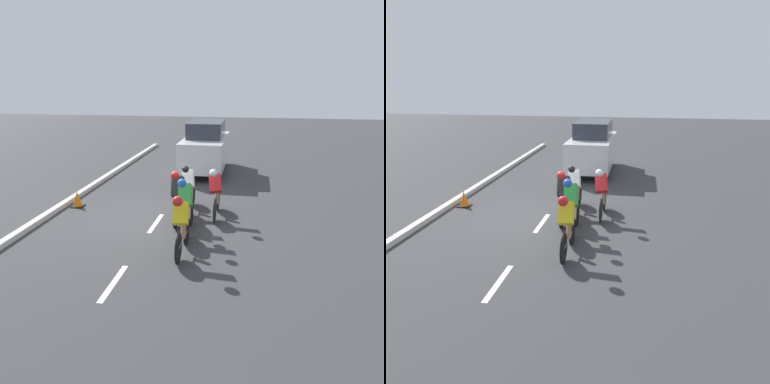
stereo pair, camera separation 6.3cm
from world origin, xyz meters
The scene contains 12 objects.
ground_plane centered at (0.00, 0.00, 0.00)m, with size 60.00×60.00×0.00m, color #38383A.
lane_stripe_near centered at (0.00, 3.60, 0.00)m, with size 0.12×1.40×0.01m, color white.
lane_stripe_mid centered at (0.00, 0.40, 0.00)m, with size 0.12×1.40×0.01m, color white.
lane_stripe_far centered at (0.00, -2.80, 0.00)m, with size 0.12×1.40×0.01m, color white.
curb centered at (3.20, 0.40, 0.07)m, with size 0.20×24.29×0.14m, color beige.
cyclist_yellow centered at (-1.07, 2.18, 0.77)m, with size 0.36×1.66×1.46m.
cyclist_white centered at (-0.74, -0.69, 0.76)m, with size 0.41×1.65×1.46m.
cyclist_green centered at (-0.96, 0.99, 0.79)m, with size 0.40×1.64×1.52m.
cyclist_black centered at (-0.61, 0.25, 0.80)m, with size 0.37×1.66×1.52m.
cyclist_red centered at (-1.56, -0.36, 0.76)m, with size 0.40×1.63×1.47m.
support_car centered at (-0.56, -5.78, 1.06)m, with size 1.70×4.02×2.12m.
traffic_cone centered at (2.75, -0.57, 0.24)m, with size 0.36×0.36×0.49m.
Camera 1 is at (-2.58, 9.71, 3.80)m, focal length 35.00 mm.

